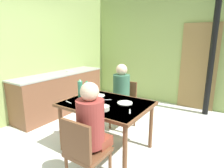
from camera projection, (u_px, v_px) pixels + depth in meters
name	position (u px, v px, depth m)	size (l,w,h in m)	color
ground_plane	(95.00, 147.00, 2.94)	(7.22, 7.22, 0.00)	silver
wall_back	(161.00, 48.00, 4.86)	(4.06, 0.10, 2.82)	#93AB5E
wall_left	(45.00, 50.00, 4.21)	(0.10, 4.17, 2.82)	#93A95F
door_wooden	(198.00, 67.00, 4.38)	(0.80, 0.05, 2.00)	olive
stove_pipe_column	(213.00, 50.00, 3.91)	(0.12, 0.12, 2.82)	black
kitchen_counter	(61.00, 92.00, 4.32)	(0.61, 2.24, 0.91)	brown
dining_table	(106.00, 108.00, 2.75)	(1.23, 0.94, 0.74)	brown
chair_near_diner	(84.00, 151.00, 1.97)	(0.40, 0.40, 0.87)	brown
chair_far_diner	(125.00, 101.00, 3.55)	(0.40, 0.40, 0.87)	brown
person_near_diner	(91.00, 122.00, 2.02)	(0.30, 0.37, 0.77)	brown
person_far_diner	(121.00, 88.00, 3.37)	(0.30, 0.37, 0.77)	#36644F
water_bottle_green_near	(80.00, 89.00, 2.91)	(0.07, 0.07, 0.31)	#3C8868
water_bottle_green_far	(87.00, 91.00, 2.82)	(0.07, 0.07, 0.30)	#1E844F
serving_bowl_center	(103.00, 108.00, 2.45)	(0.17, 0.17, 0.06)	silver
dinner_plate_near_left	(98.00, 96.00, 3.05)	(0.22, 0.22, 0.01)	white
dinner_plate_near_right	(125.00, 103.00, 2.71)	(0.22, 0.22, 0.01)	white
dinner_plate_far_center	(89.00, 106.00, 2.58)	(0.19, 0.19, 0.01)	white
drinking_glass_by_near_diner	(86.00, 99.00, 2.72)	(0.06, 0.06, 0.10)	silver
cutlery_knife_near	(107.00, 100.00, 2.86)	(0.15, 0.02, 0.00)	silver
cutlery_fork_near	(130.00, 111.00, 2.40)	(0.15, 0.02, 0.00)	silver
cutlery_knife_far	(68.00, 102.00, 2.75)	(0.15, 0.02, 0.00)	silver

